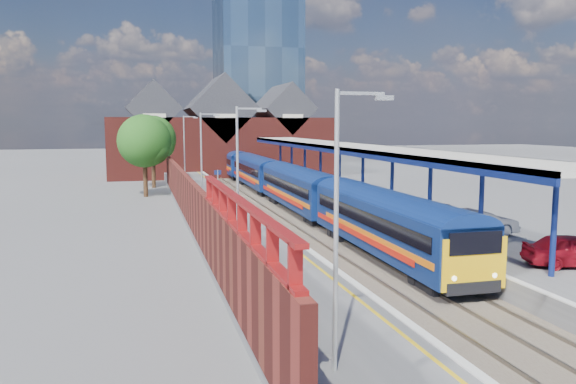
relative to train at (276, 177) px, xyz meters
name	(u,v)px	position (x,y,z in m)	size (l,w,h in m)	color
ground	(263,201)	(-1.49, -0.94, -2.12)	(240.00, 240.00, 0.00)	#5B5B5E
ballast_bed	(291,218)	(-1.49, -10.94, -2.09)	(6.00, 76.00, 0.06)	#473D33
rails	(291,217)	(-1.49, -10.94, -2.00)	(4.51, 76.00, 0.14)	slate
left_platform	(219,215)	(-6.99, -10.94, -1.62)	(5.00, 76.00, 1.00)	#565659
right_platform	(364,209)	(4.51, -10.94, -1.62)	(6.00, 76.00, 1.00)	#565659
coping_left	(250,207)	(-4.64, -10.94, -1.10)	(0.30, 76.00, 0.05)	silver
coping_right	(330,204)	(1.66, -10.94, -1.10)	(0.30, 76.00, 0.05)	silver
yellow_line	(242,207)	(-5.24, -10.94, -1.12)	(0.14, 76.00, 0.01)	yellow
train	(276,177)	(0.00, 0.00, 0.00)	(3.01, 65.93, 3.45)	navy
canopy	(350,148)	(3.99, -8.99, 3.13)	(4.50, 52.00, 4.48)	navy
lamp_post_a	(341,214)	(-7.86, -38.94, 2.87)	(1.48, 0.18, 7.00)	#A5A8AA
lamp_post_b	(240,169)	(-7.86, -24.94, 2.87)	(1.48, 0.18, 7.00)	#A5A8AA
lamp_post_c	(203,153)	(-7.86, -8.94, 2.87)	(1.48, 0.18, 7.00)	#A5A8AA
lamp_post_d	(186,145)	(-7.86, 7.06, 2.87)	(1.48, 0.18, 7.00)	#A5A8AA
platform_sign	(218,180)	(-6.49, -6.94, 0.57)	(0.55, 0.08, 2.50)	#A5A8AA
brick_wall	(191,202)	(-9.59, -17.40, 0.33)	(0.35, 50.00, 3.86)	#5D1D18
station_building	(220,136)	(-1.49, 27.06, 3.33)	(30.00, 12.12, 13.78)	#5D1D18
glass_tower	(257,51)	(8.51, 49.06, 18.08)	(14.20, 14.20, 40.30)	#435C73
tree_near	(146,143)	(-11.84, 4.97, 3.23)	(5.20, 5.20, 8.10)	#382314
tree_far	(154,140)	(-10.84, 12.97, 3.23)	(5.20, 5.20, 8.10)	#382314
parked_car_red	(574,250)	(5.55, -31.83, -0.40)	(1.69, 4.21, 1.43)	maroon
parked_car_silver	(477,223)	(5.35, -24.91, -0.38)	(1.58, 4.52, 1.49)	#A3A4A8
parked_car_dark	(446,215)	(5.48, -21.47, -0.47)	(1.83, 4.51, 1.31)	black
parked_car_blue	(351,188)	(5.15, -6.39, -0.46)	(2.20, 4.78, 1.33)	navy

